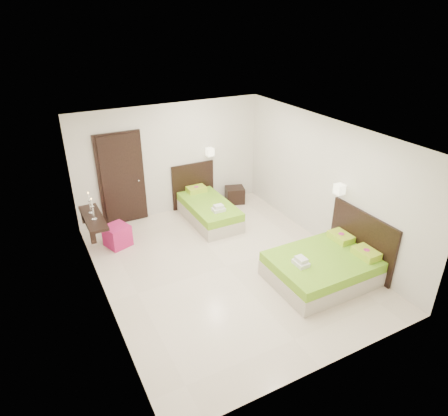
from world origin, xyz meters
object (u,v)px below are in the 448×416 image
nightstand (235,195)px  bed_double (326,266)px  ottoman (117,236)px  bed_single (207,209)px

nightstand → bed_double: bearing=-74.8°
bed_double → nightstand: (0.13, 3.60, -0.07)m
bed_double → ottoman: 4.21m
nightstand → ottoman: (-3.18, -0.70, 0.02)m
nightstand → ottoman: bearing=-150.3°
bed_single → bed_double: bed_double is taller
bed_double → nightstand: bearing=87.9°
bed_single → ottoman: size_ratio=4.00×
bed_single → bed_double: (0.89, -3.08, 0.00)m
nightstand → ottoman: size_ratio=1.00×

